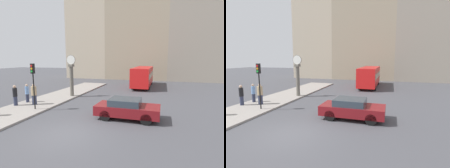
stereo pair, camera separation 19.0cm
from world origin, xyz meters
The scene contains 10 objects.
ground_plane centered at (0.00, 0.00, 0.00)m, with size 120.00×120.00×0.00m, color #47474C.
sidewalk_corner centered at (-5.69, 8.13, 0.06)m, with size 3.82×20.27×0.13m, color gray.
building_row centered at (-0.21, 27.09, 9.52)m, with size 29.37×5.00×19.61m.
sedan_car centered at (2.60, 3.35, 0.72)m, with size 4.25×1.87×1.38m.
bus_distant centered at (2.05, 17.35, 1.60)m, with size 2.33×8.39×2.81m.
traffic_light_near centered at (-4.65, 3.12, 2.67)m, with size 0.26×0.24×3.54m.
street_clock centered at (-4.35, 8.37, 2.16)m, with size 1.00×0.49×4.27m.
pedestrian_black_jacket centered at (-6.98, 3.58, 1.00)m, with size 0.35×0.35×1.72m.
pedestrian_tan_coat centered at (-5.67, 4.28, 1.01)m, with size 0.44×0.44×1.79m.
pedestrian_blue_stripe centered at (-6.85, 4.78, 0.96)m, with size 0.33×0.33×1.65m.
Camera 2 is at (5.03, -7.79, 4.02)m, focal length 28.00 mm.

